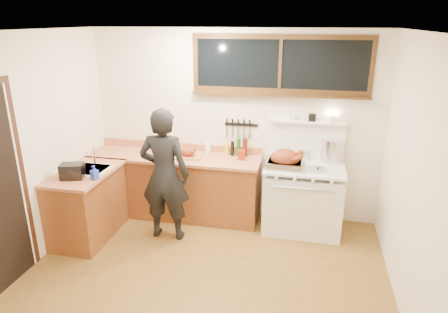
% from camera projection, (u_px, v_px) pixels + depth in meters
% --- Properties ---
extents(ground_plane, '(4.00, 3.50, 0.02)m').
position_uv_depth(ground_plane, '(203.00, 281.00, 4.36)').
color(ground_plane, brown).
extents(room_shell, '(4.10, 3.60, 2.65)m').
position_uv_depth(room_shell, '(200.00, 135.00, 3.82)').
color(room_shell, white).
rests_on(room_shell, ground).
extents(counter_back, '(2.44, 0.64, 1.00)m').
position_uv_depth(counter_back, '(175.00, 185.00, 5.71)').
color(counter_back, brown).
rests_on(counter_back, ground).
extents(counter_left, '(0.64, 1.09, 0.90)m').
position_uv_depth(counter_left, '(88.00, 204.00, 5.13)').
color(counter_left, brown).
rests_on(counter_left, ground).
extents(sink_unit, '(0.50, 0.45, 0.37)m').
position_uv_depth(sink_unit, '(89.00, 173.00, 5.07)').
color(sink_unit, white).
rests_on(sink_unit, counter_left).
extents(vintage_stove, '(1.02, 0.74, 1.58)m').
position_uv_depth(vintage_stove, '(303.00, 196.00, 5.31)').
color(vintage_stove, white).
rests_on(vintage_stove, ground).
extents(back_window, '(2.32, 0.13, 0.77)m').
position_uv_depth(back_window, '(280.00, 71.00, 5.15)').
color(back_window, black).
rests_on(back_window, room_shell).
extents(knife_strip, '(0.46, 0.03, 0.28)m').
position_uv_depth(knife_strip, '(240.00, 125.00, 5.51)').
color(knife_strip, black).
rests_on(knife_strip, room_shell).
extents(man, '(0.64, 0.44, 1.71)m').
position_uv_depth(man, '(165.00, 175.00, 4.98)').
color(man, black).
rests_on(man, ground).
extents(soap_bottle, '(0.10, 0.10, 0.17)m').
position_uv_depth(soap_bottle, '(94.00, 172.00, 4.72)').
color(soap_bottle, blue).
rests_on(soap_bottle, counter_left).
extents(toaster, '(0.30, 0.25, 0.18)m').
position_uv_depth(toaster, '(72.00, 171.00, 4.74)').
color(toaster, black).
rests_on(toaster, counter_left).
extents(cutting_board, '(0.39, 0.31, 0.13)m').
position_uv_depth(cutting_board, '(188.00, 154.00, 5.48)').
color(cutting_board, '#C2734D').
rests_on(cutting_board, counter_back).
extents(roast_turkey, '(0.51, 0.37, 0.26)m').
position_uv_depth(roast_turkey, '(285.00, 161.00, 5.05)').
color(roast_turkey, silver).
rests_on(roast_turkey, vintage_stove).
extents(stockpot, '(0.35, 0.35, 0.30)m').
position_uv_depth(stockpot, '(333.00, 150.00, 5.31)').
color(stockpot, silver).
rests_on(stockpot, vintage_stove).
extents(saucepan, '(0.21, 0.30, 0.12)m').
position_uv_depth(saucepan, '(303.00, 154.00, 5.42)').
color(saucepan, silver).
rests_on(saucepan, vintage_stove).
extents(pot_lid, '(0.23, 0.23, 0.04)m').
position_uv_depth(pot_lid, '(318.00, 169.00, 5.03)').
color(pot_lid, silver).
rests_on(pot_lid, vintage_stove).
extents(coffee_tin, '(0.10, 0.08, 0.14)m').
position_uv_depth(coffee_tin, '(241.00, 155.00, 5.37)').
color(coffee_tin, maroon).
rests_on(coffee_tin, counter_back).
extents(pitcher, '(0.10, 0.10, 0.15)m').
position_uv_depth(pitcher, '(208.00, 148.00, 5.65)').
color(pitcher, white).
rests_on(pitcher, counter_back).
extents(bottle_cluster, '(0.32, 0.07, 0.26)m').
position_uv_depth(bottle_cluster, '(238.00, 148.00, 5.52)').
color(bottle_cluster, black).
rests_on(bottle_cluster, counter_back).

